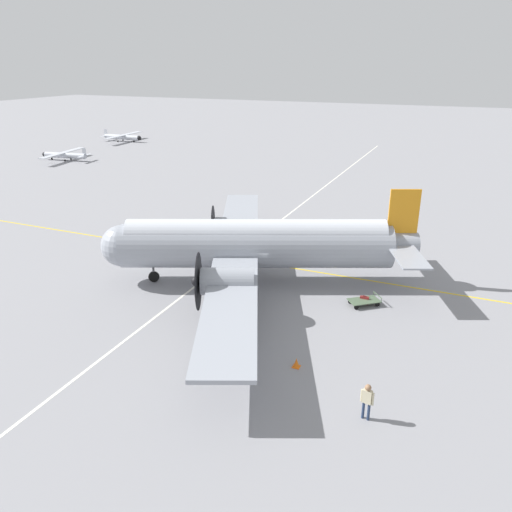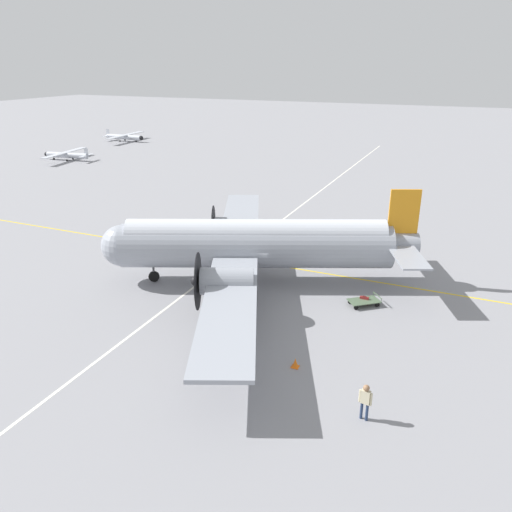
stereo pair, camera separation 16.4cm
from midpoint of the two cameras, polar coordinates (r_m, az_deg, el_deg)
name	(u,v)px [view 1 (the left image)]	position (r m, az deg, el deg)	size (l,w,h in m)	color
ground_plane	(256,282)	(32.46, -0.14, -2.96)	(300.00, 300.00, 0.00)	gray
apron_line_eastwest	(274,265)	(35.12, 1.89, -1.03)	(120.00, 0.16, 0.01)	gold
apron_line_northsouth	(211,274)	(33.79, -5.26, -2.04)	(0.16, 120.00, 0.01)	silver
airliner_main	(249,244)	(31.48, -0.98, 1.42)	(19.83, 26.70, 6.16)	#9399A3
crew_foreground	(367,398)	(20.86, 12.36, -15.59)	(0.55, 0.26, 1.62)	navy
suitcase_near_door	(364,300)	(30.20, 12.12, -4.94)	(0.51, 0.15, 0.50)	maroon
baggage_cart	(364,301)	(30.01, 12.12, -5.03)	(2.01, 1.90, 0.56)	#4C6047
light_aircraft_distant	(123,137)	(94.61, -15.01, 13.02)	(7.70, 10.39, 1.99)	#B7BCC6
light_aircraft_taxiing	(64,155)	(78.50, -21.17, 10.72)	(7.34, 9.79, 1.90)	#B7BCC6
traffic_cone	(296,363)	(23.90, 4.44, -12.09)	(0.36, 0.36, 0.47)	orange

